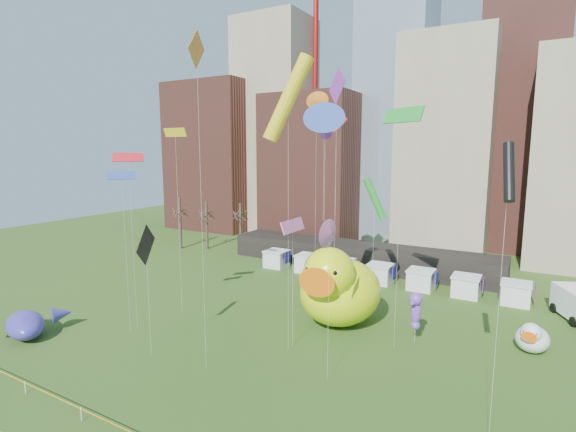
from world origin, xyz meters
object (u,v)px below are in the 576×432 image
Objects in this scene: seahorse_green at (337,275)px; whale_inflatable at (28,324)px; small_duck at (532,338)px; big_duck at (338,288)px; seahorse_purple at (416,308)px.

seahorse_green reaches higher than whale_inflatable.
whale_inflatable is at bearing -145.86° from small_duck.
seahorse_green is 28.11m from whale_inflatable.
big_duck reaches higher than seahorse_green.
seahorse_green is 0.95× the size of whale_inflatable.
seahorse_purple is at bearing -3.17° from big_duck.
small_duck reaches higher than whale_inflatable.
big_duck is 2.27× the size of seahorse_purple.
seahorse_purple is (7.57, -0.76, -1.54)m from seahorse_green.
big_duck is 27.99m from whale_inflatable.
seahorse_purple is (-8.71, -3.01, 1.88)m from small_duck.
small_duck is at bearing 24.95° from seahorse_purple.
seahorse_green is at bearing 123.55° from big_duck.
seahorse_purple reaches higher than small_duck.
seahorse_purple is 0.65× the size of whale_inflatable.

